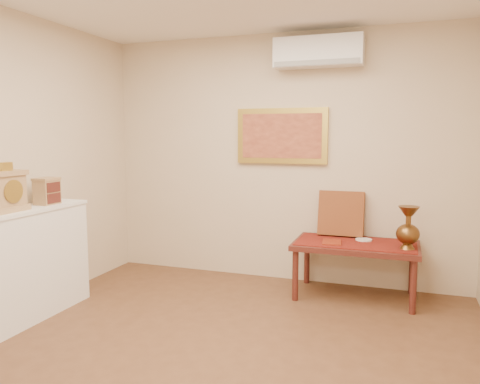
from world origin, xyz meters
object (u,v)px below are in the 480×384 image
at_px(brass_urn_tall, 408,223).
at_px(wooden_chest, 47,191).
at_px(low_table, 356,249).
at_px(mantel_clock, 6,191).

relative_size(brass_urn_tall, wooden_chest, 1.99).
bearing_deg(low_table, mantel_clock, -147.35).
distance_m(brass_urn_tall, mantel_clock, 3.52).
xyz_separation_m(wooden_chest, low_table, (2.65, 1.23, -0.62)).
height_order(brass_urn_tall, wooden_chest, wooden_chest).
bearing_deg(wooden_chest, low_table, 24.96).
relative_size(brass_urn_tall, low_table, 0.40).
height_order(mantel_clock, wooden_chest, mantel_clock).
xyz_separation_m(brass_urn_tall, mantel_clock, (-3.12, -1.58, 0.35)).
height_order(mantel_clock, low_table, mantel_clock).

